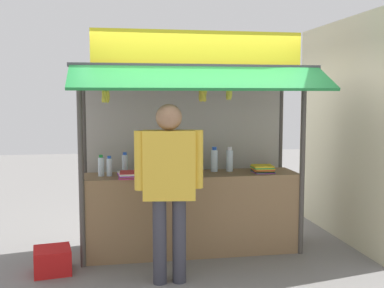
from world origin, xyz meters
The scene contains 17 objects.
ground_plane centered at (0.00, 0.00, 0.00)m, with size 20.00×20.00×0.00m, color slate.
stall_counter centered at (0.00, 0.00, 0.47)m, with size 2.50×0.56×0.94m, color olive.
stall_structure centered at (0.00, 0.12, 1.53)m, with size 2.70×1.46×2.54m.
water_bottle_rear_center centered at (0.29, 0.11, 1.08)m, with size 0.08×0.08×0.30m.
water_bottle_center centered at (-0.29, 0.10, 1.09)m, with size 0.09×0.09×0.31m.
water_bottle_front_left centered at (-0.77, 0.16, 1.06)m, with size 0.07×0.07×0.25m.
water_bottle_right centered at (-1.05, 0.01, 1.06)m, with size 0.07×0.07×0.24m.
water_bottle_left centered at (0.48, 0.10, 1.08)m, with size 0.08×0.08×0.29m.
water_bottle_far_right centered at (-0.95, 0.00, 1.05)m, with size 0.06×0.06×0.23m.
magazine_stack_far_left centered at (-0.75, -0.16, 0.98)m, with size 0.23×0.30×0.06m.
magazine_stack_front_right centered at (0.85, -0.06, 0.99)m, with size 0.26×0.26×0.09m.
banana_bunch_inner_right centered at (0.05, -0.38, 1.87)m, with size 0.11×0.11×0.27m.
banana_bunch_rightmost centered at (0.34, -0.38, 1.87)m, with size 0.08×0.08×0.25m.
banana_bunch_inner_left centered at (-0.98, -0.38, 1.85)m, with size 0.10×0.10×0.28m.
vendor_person centered at (-0.38, -0.88, 1.07)m, with size 0.67×0.28×1.78m.
plastic_crate centered at (-1.56, -0.40, 0.13)m, with size 0.37×0.37×0.26m, color red.
neighbour_wall centered at (2.07, 0.30, 1.41)m, with size 0.20×2.40×2.82m, color beige.
Camera 1 is at (-0.93, -5.33, 1.85)m, focal length 43.70 mm.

